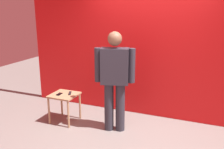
# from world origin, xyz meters

# --- Properties ---
(ground_plane) EXTENTS (12.00, 12.00, 0.00)m
(ground_plane) POSITION_xyz_m (0.00, 0.00, 0.00)
(ground_plane) COLOR gray
(back_wall_red) EXTENTS (5.21, 0.12, 3.07)m
(back_wall_red) POSITION_xyz_m (0.00, 1.36, 1.53)
(back_wall_red) COLOR red
(back_wall_red) RESTS_ON ground_plane
(standing_person) EXTENTS (0.69, 0.35, 1.74)m
(standing_person) POSITION_xyz_m (-0.37, 0.45, 0.97)
(standing_person) COLOR #2D2D38
(standing_person) RESTS_ON ground_plane
(side_table) EXTENTS (0.48, 0.48, 0.54)m
(side_table) POSITION_xyz_m (-1.36, 0.41, 0.45)
(side_table) COLOR tan
(side_table) RESTS_ON ground_plane
(cell_phone) EXTENTS (0.08, 0.15, 0.01)m
(cell_phone) POSITION_xyz_m (-1.44, 0.36, 0.55)
(cell_phone) COLOR black
(cell_phone) RESTS_ON side_table
(tv_remote) EXTENTS (0.11, 0.17, 0.02)m
(tv_remote) POSITION_xyz_m (-1.28, 0.47, 0.55)
(tv_remote) COLOR black
(tv_remote) RESTS_ON side_table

